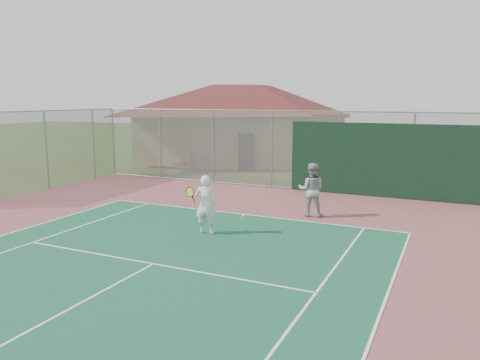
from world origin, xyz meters
name	(u,v)px	position (x,y,z in m)	size (l,w,h in m)	color
back_fence	(340,155)	(2.11, 16.98, 1.67)	(20.08, 0.11, 3.53)	gray
side_fence_left	(46,150)	(-10.00, 12.50, 1.75)	(0.08, 9.00, 3.50)	gray
clubhouse	(243,116)	(-6.13, 25.18, 2.94)	(15.47, 12.56, 5.79)	tan
bleachers	(174,157)	(-8.70, 20.77, 0.60)	(3.22, 2.12, 1.13)	#B72E2A
player_white_front	(206,205)	(-0.11, 9.27, 0.90)	(0.89, 0.63, 1.78)	white
player_grey_back	(311,190)	(2.14, 12.69, 0.92)	(1.04, 0.89, 1.85)	#9A9C9E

